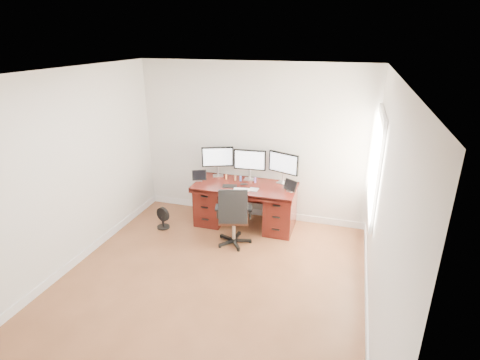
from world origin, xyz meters
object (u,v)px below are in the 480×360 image
(office_chair, at_px, (234,226))
(desk, at_px, (246,203))
(floor_fan, at_px, (163,218))
(keyboard, at_px, (242,189))
(monitor_center, at_px, (250,161))

(office_chair, bearing_deg, desk, 75.11)
(floor_fan, relative_size, keyboard, 1.44)
(office_chair, distance_m, monitor_center, 1.21)
(desk, height_order, office_chair, office_chair)
(desk, height_order, monitor_center, monitor_center)
(floor_fan, bearing_deg, desk, 39.60)
(desk, height_order, floor_fan, desk)
(office_chair, height_order, floor_fan, office_chair)
(monitor_center, height_order, keyboard, monitor_center)
(office_chair, xyz_separation_m, keyboard, (-0.00, 0.44, 0.43))
(desk, relative_size, office_chair, 1.73)
(desk, distance_m, office_chair, 0.70)
(monitor_center, xyz_separation_m, keyboard, (0.00, -0.49, -0.33))
(desk, xyz_separation_m, office_chair, (0.01, -0.70, -0.08))
(desk, relative_size, keyboard, 6.63)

